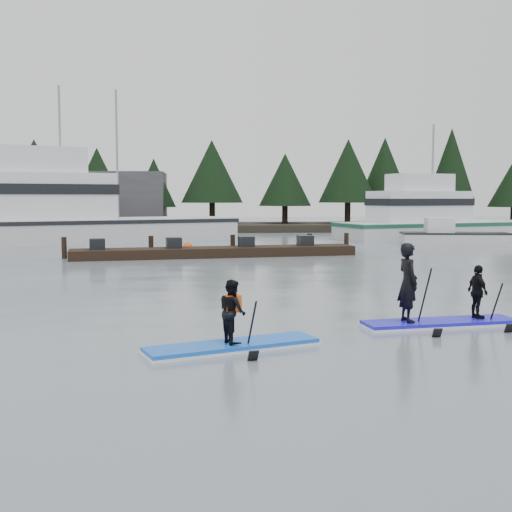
{
  "coord_description": "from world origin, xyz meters",
  "views": [
    {
      "loc": [
        -1.49,
        -12.85,
        2.83
      ],
      "look_at": [
        0.0,
        6.0,
        1.1
      ],
      "focal_mm": 45.0,
      "sensor_mm": 36.0,
      "label": 1
    }
  ],
  "objects": [
    {
      "name": "ground",
      "position": [
        0.0,
        0.0,
        0.0
      ],
      "size": [
        160.0,
        160.0,
        0.0
      ],
      "primitive_type": "plane",
      "color": "slate",
      "rests_on": "ground"
    },
    {
      "name": "far_shore",
      "position": [
        0.0,
        42.0,
        0.3
      ],
      "size": [
        70.0,
        8.0,
        0.6
      ],
      "primitive_type": "cube",
      "color": "#2D281E",
      "rests_on": "ground"
    },
    {
      "name": "treeline",
      "position": [
        0.0,
        42.0,
        0.0
      ],
      "size": [
        60.0,
        4.0,
        8.0
      ],
      "primitive_type": null,
      "color": "black",
      "rests_on": "ground"
    },
    {
      "name": "waterfront_building",
      "position": [
        -14.0,
        44.0,
        2.5
      ],
      "size": [
        18.0,
        6.0,
        5.0
      ],
      "primitive_type": "cube",
      "color": "#4C4C51",
      "rests_on": "ground"
    },
    {
      "name": "fishing_boat_large",
      "position": [
        -10.18,
        28.72,
        0.85
      ],
      "size": [
        20.52,
        12.47,
        10.97
      ],
      "rotation": [
        0.0,
        0.0,
        0.38
      ],
      "color": "silver",
      "rests_on": "ground"
    },
    {
      "name": "fishing_boat_medium",
      "position": [
        14.31,
        30.23,
        0.62
      ],
      "size": [
        15.28,
        8.38,
        8.72
      ],
      "rotation": [
        0.0,
        0.0,
        0.3
      ],
      "color": "silver",
      "rests_on": "ground"
    },
    {
      "name": "skiff",
      "position": [
        13.44,
        24.46,
        0.36
      ],
      "size": [
        6.43,
        2.69,
        0.73
      ],
      "primitive_type": "cube",
      "rotation": [
        0.0,
        0.0,
        -0.13
      ],
      "color": "silver",
      "rests_on": "ground"
    },
    {
      "name": "floating_dock",
      "position": [
        -1.0,
        17.77,
        0.23
      ],
      "size": [
        13.69,
        4.0,
        0.45
      ],
      "primitive_type": "cube",
      "rotation": [
        0.0,
        0.0,
        0.16
      ],
      "color": "black",
      "rests_on": "ground"
    },
    {
      "name": "buoy_b",
      "position": [
        -2.45,
        21.4,
        0.0
      ],
      "size": [
        0.55,
        0.55,
        0.55
      ],
      "primitive_type": "sphere",
      "color": "#E73B0B",
      "rests_on": "ground"
    },
    {
      "name": "buoy_c",
      "position": [
        15.04,
        27.69,
        0.0
      ],
      "size": [
        0.57,
        0.57,
        0.57
      ],
      "primitive_type": "sphere",
      "color": "#E73B0B",
      "rests_on": "ground"
    },
    {
      "name": "paddleboard_solo",
      "position": [
        -1.0,
        -1.07,
        0.4
      ],
      "size": [
        3.37,
        1.93,
        1.8
      ],
      "rotation": [
        0.0,
        0.0,
        0.37
      ],
      "color": "blue",
      "rests_on": "ground"
    },
    {
      "name": "paddleboard_duo",
      "position": [
        3.56,
        0.77,
        0.62
      ],
      "size": [
        3.57,
        1.44,
        2.33
      ],
      "rotation": [
        0.0,
        0.0,
        0.14
      ],
      "color": "#1C17DA",
      "rests_on": "ground"
    }
  ]
}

